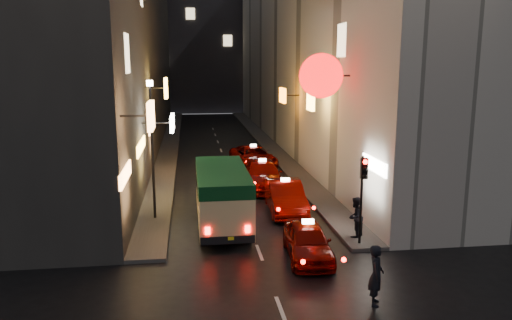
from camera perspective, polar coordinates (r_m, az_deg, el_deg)
name	(u,v)px	position (r m, az deg, el deg)	size (l,w,h in m)	color
building_left	(120,39)	(43.71, -15.26, 13.20)	(7.67, 52.01, 18.00)	#363431
building_right	(310,40)	(44.63, 6.15, 13.47)	(8.42, 52.00, 18.00)	beige
building_far	(204,35)	(75.48, -5.92, 14.04)	(30.00, 10.00, 22.00)	#302F34
sidewalk_left	(170,145)	(43.95, -9.81, 1.73)	(1.50, 52.00, 0.15)	#494644
sidewalk_right	(267,143)	(44.44, 1.21, 1.99)	(1.50, 52.00, 0.15)	#494644
minibus	(222,191)	(21.72, -3.90, -3.55)	(2.16, 6.12, 2.63)	#DBC789
taxi_near	(308,238)	(18.73, 5.93, -8.87)	(2.32, 4.98, 1.71)	#650400
taxi_second	(285,194)	(24.18, 3.34, -3.91)	(2.45, 5.63, 1.94)	#650400
taxi_third	(262,172)	(28.71, 0.73, -1.44)	(2.52, 5.73, 1.97)	#650400
taxi_far	(253,155)	(34.30, -0.30, 0.55)	(2.96, 5.55, 1.85)	#650400
pedestrian_crossing	(376,271)	(15.60, 13.58, -12.24)	(0.70, 0.45, 2.11)	black
pedestrian_sidewalk	(355,214)	(20.72, 11.29, -6.12)	(0.71, 0.44, 1.88)	black
traffic_light	(363,181)	(19.50, 12.15, -2.38)	(0.26, 0.43, 3.50)	black
lamp_post	(152,141)	(22.66, -11.80, 2.19)	(0.28, 0.28, 6.22)	black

